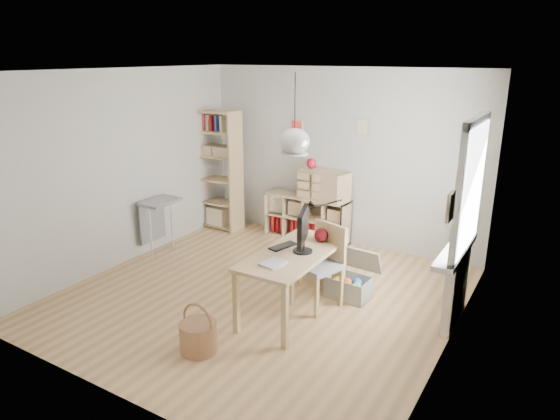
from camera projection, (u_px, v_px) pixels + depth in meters
The scene contains 20 objects.
ground at pixel (261, 295), 6.21m from camera, with size 4.50×4.50×0.00m, color tan.
room_shell at pixel (295, 141), 5.22m from camera, with size 4.50×4.50×4.50m.
window_unit at pixel (471, 188), 5.14m from camera, with size 0.07×1.16×1.46m.
radiator at pixel (456, 288), 5.50m from camera, with size 0.10×0.80×0.80m, color white.
windowsill at pixel (455, 251), 5.40m from camera, with size 0.22×1.20×0.06m, color silver.
desk at pixel (294, 260), 5.62m from camera, with size 0.70×1.50×0.75m.
cube_shelf at pixel (307, 221), 8.05m from camera, with size 1.40×0.38×0.72m.
tall_bookshelf at pixel (217, 165), 8.36m from camera, with size 0.80×0.38×2.00m.
side_table at pixel (157, 211), 7.30m from camera, with size 0.40×0.55×0.85m.
chair at pixel (321, 260), 5.84m from camera, with size 0.60×0.60×0.99m.
wicker_basket at pixel (198, 336), 5.01m from camera, with size 0.39×0.38×0.53m.
storage_chest at pixel (351, 282), 6.16m from camera, with size 0.56×0.62×0.55m.
monitor at pixel (303, 229), 5.52m from camera, with size 0.24×0.54×0.49m.
keyboard at pixel (283, 246), 5.74m from camera, with size 0.13×0.35×0.02m, color black.
task_lamp at pixel (324, 213), 5.96m from camera, with size 0.42×0.15×0.44m.
yarn_ball at pixel (321, 235), 5.87m from camera, with size 0.17×0.17×0.17m, color #47090D.
paper_tray at pixel (273, 263), 5.26m from camera, with size 0.21×0.26×0.03m, color silver.
drawer_chest at pixel (324, 185), 7.67m from camera, with size 0.80×0.36×0.45m, color tan.
red_vase at pixel (312, 163), 7.69m from camera, with size 0.14×0.14×0.17m, color maroon.
potted_plant at pixel (462, 226), 5.64m from camera, with size 0.28×0.24×0.31m, color #266124.
Camera 1 is at (3.10, -4.68, 2.88)m, focal length 32.00 mm.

